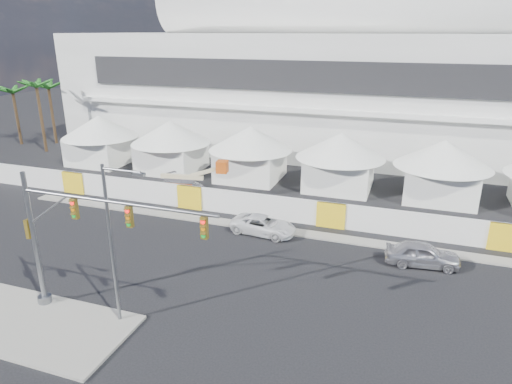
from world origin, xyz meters
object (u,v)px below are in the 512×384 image
(lot_car_c, at_px, (184,183))
(streetlight_median, at_px, (114,235))
(sedan_silver, at_px, (423,254))
(traffic_mast, at_px, (69,238))
(boom_lift, at_px, (177,188))
(pickup_curb, at_px, (264,225))

(lot_car_c, distance_m, streetlight_median, 21.29)
(sedan_silver, height_order, traffic_mast, traffic_mast)
(streetlight_median, height_order, boom_lift, streetlight_median)
(pickup_curb, bearing_deg, traffic_mast, 160.01)
(sedan_silver, relative_size, boom_lift, 0.62)
(sedan_silver, xyz_separation_m, lot_car_c, (-21.42, 8.16, -0.12))
(lot_car_c, height_order, traffic_mast, traffic_mast)
(streetlight_median, bearing_deg, traffic_mast, -179.18)
(streetlight_median, distance_m, boom_lift, 18.90)
(pickup_curb, bearing_deg, boom_lift, 70.45)
(sedan_silver, distance_m, streetlight_median, 19.07)
(traffic_mast, xyz_separation_m, streetlight_median, (2.73, 0.04, 0.57))
(streetlight_median, bearing_deg, boom_lift, 109.96)
(pickup_curb, bearing_deg, streetlight_median, 170.62)
(lot_car_c, distance_m, traffic_mast, 20.50)
(pickup_curb, bearing_deg, lot_car_c, 61.68)
(traffic_mast, bearing_deg, lot_car_c, 101.74)
(pickup_curb, relative_size, boom_lift, 0.66)
(traffic_mast, height_order, boom_lift, traffic_mast)
(traffic_mast, bearing_deg, sedan_silver, 33.76)
(sedan_silver, height_order, streetlight_median, streetlight_median)
(traffic_mast, relative_size, boom_lift, 1.48)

